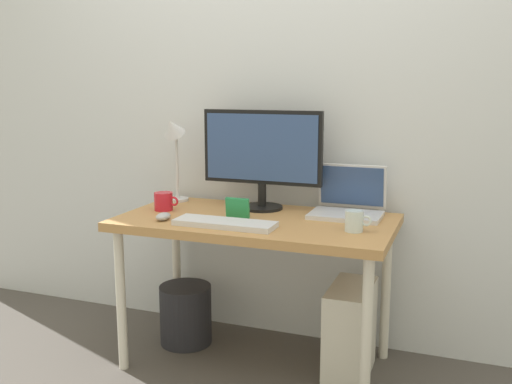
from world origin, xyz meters
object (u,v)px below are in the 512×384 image
glass_cup (355,221)px  wastebasket (186,314)px  desk_lamp (173,140)px  computer_tower (350,331)px  keyboard (225,223)px  photo_frame (238,208)px  monitor (262,153)px  coffee_mug (164,201)px  desk (256,233)px  laptop (348,203)px  mouse (163,216)px

glass_cup → wastebasket: bearing=169.7°
desk_lamp → computer_tower: bearing=-9.4°
keyboard → wastebasket: bearing=141.9°
wastebasket → photo_frame: bearing=-18.5°
monitor → desk_lamp: 0.48m
coffee_mug → glass_cup: size_ratio=1.13×
desk → coffee_mug: size_ratio=9.98×
laptop → coffee_mug: bearing=-166.4°
desk → glass_cup: 0.48m
laptop → keyboard: 0.60m
wastebasket → keyboard: bearing=-38.1°
desk_lamp → coffee_mug: (0.05, -0.19, -0.27)m
laptop → glass_cup: 0.30m
coffee_mug → laptop: bearing=13.6°
glass_cup → photo_frame: photo_frame is taller
desk_lamp → photo_frame: desk_lamp is taller
monitor → glass_cup: (0.50, -0.27, -0.23)m
keyboard → computer_tower: size_ratio=1.05×
desk → coffee_mug: 0.48m
desk → laptop: 0.45m
mouse → glass_cup: size_ratio=0.82×
desk_lamp → wastebasket: bearing=-47.0°
coffee_mug → glass_cup: 0.94m
desk → monitor: size_ratio=2.09×
photo_frame → wastebasket: 0.70m
monitor → photo_frame: 0.32m
glass_cup → wastebasket: size_ratio=0.37×
photo_frame → laptop: bearing=28.0°
laptop → glass_cup: (0.09, -0.29, -0.01)m
computer_tower → desk_lamp: bearing=170.6°
desk_lamp → coffee_mug: size_ratio=3.61×
monitor → glass_cup: size_ratio=5.38×
mouse → coffee_mug: 0.21m
keyboard → photo_frame: (-0.00, 0.15, 0.04)m
desk → wastebasket: size_ratio=4.11×
mouse → coffee_mug: bearing=118.0°
glass_cup → wastebasket: (-0.87, 0.16, -0.60)m
keyboard → photo_frame: bearing=91.6°
coffee_mug → wastebasket: coffee_mug is taller
monitor → mouse: 0.56m
laptop → glass_cup: laptop is taller
laptop → mouse: size_ratio=3.56×
desk_lamp → wastebasket: (0.11, -0.11, -0.87)m
desk → glass_cup: (0.46, -0.08, 0.11)m
laptop → computer_tower: (0.06, -0.17, -0.55)m
mouse → wastebasket: 0.63m
laptop → wastebasket: 1.00m
desk → mouse: size_ratio=13.70×
coffee_mug → keyboard: bearing=-25.4°
monitor → mouse: bearing=-131.5°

